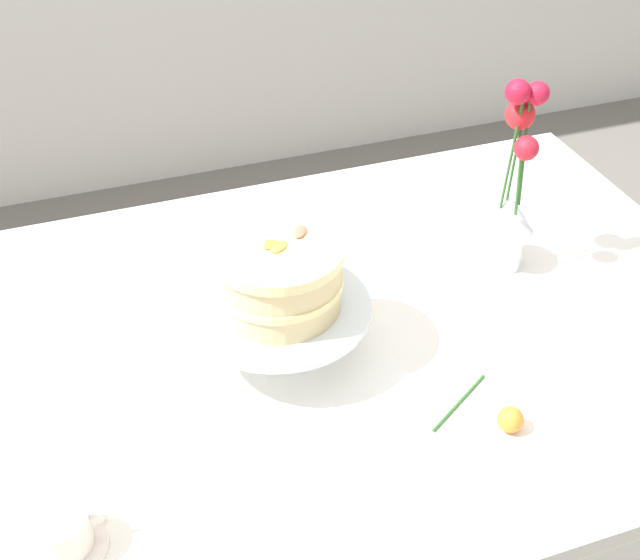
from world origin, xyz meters
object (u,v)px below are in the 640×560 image
object	(u,v)px
teacup	(61,535)
fallen_rose	(507,419)
dining_table	(351,379)
flower_vase	(511,199)
layer_cake	(278,275)
cake_stand	(279,313)

from	to	relation	value
teacup	fallen_rose	bearing A→B (deg)	-0.26
teacup	dining_table	bearing A→B (deg)	27.54
dining_table	flower_vase	size ratio (longest dim) A/B	3.83
layer_cake	teacup	size ratio (longest dim) A/B	1.68
dining_table	flower_vase	xyz separation A→B (m)	(0.34, 0.11, 0.23)
layer_cake	teacup	xyz separation A→B (m)	(-0.37, -0.26, -0.13)
cake_stand	layer_cake	distance (m)	0.07
dining_table	fallen_rose	distance (m)	0.32
dining_table	flower_vase	distance (m)	0.42
fallen_rose	flower_vase	bearing A→B (deg)	62.12
dining_table	teacup	world-z (taller)	teacup
cake_stand	teacup	bearing A→B (deg)	-144.55
layer_cake	dining_table	bearing A→B (deg)	-3.53
teacup	cake_stand	bearing A→B (deg)	35.45
cake_stand	teacup	distance (m)	0.46
dining_table	layer_cake	xyz separation A→B (m)	(-0.12, 0.01, 0.25)
flower_vase	cake_stand	bearing A→B (deg)	-167.92
dining_table	layer_cake	distance (m)	0.28
flower_vase	fallen_rose	bearing A→B (deg)	-117.88
flower_vase	fallen_rose	world-z (taller)	flower_vase
flower_vase	teacup	bearing A→B (deg)	-156.39
flower_vase	teacup	size ratio (longest dim) A/B	3.01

